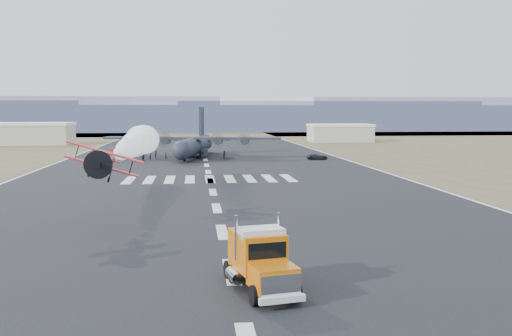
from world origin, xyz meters
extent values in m
plane|color=black|center=(0.00, 0.00, 0.00)|extent=(500.00, 500.00, 0.00)
cube|color=brown|center=(0.00, 230.00, 0.00)|extent=(500.00, 80.00, 0.00)
cube|color=#8690AA|center=(-65.00, 260.00, 8.50)|extent=(150.00, 50.00, 17.00)
cube|color=#8690AA|center=(0.00, 260.00, 6.50)|extent=(150.00, 50.00, 13.00)
cube|color=#8690AA|center=(65.00, 260.00, 7.50)|extent=(150.00, 50.00, 15.00)
cube|color=#8690AA|center=(130.00, 260.00, 8.50)|extent=(150.00, 50.00, 17.00)
cube|color=#A6A394|center=(-52.00, 145.00, 3.00)|extent=(24.00, 14.00, 6.00)
cube|color=white|center=(-52.00, 145.00, 6.30)|extent=(24.50, 14.50, 0.80)
cube|color=#A6A394|center=(46.00, 150.00, 2.60)|extent=(20.00, 12.00, 5.20)
cube|color=white|center=(46.00, 150.00, 5.50)|extent=(20.50, 12.50, 0.80)
cube|color=black|center=(1.24, -3.01, 0.55)|extent=(2.47, 6.91, 0.25)
cube|color=orange|center=(1.86, -5.96, 1.36)|extent=(2.75, 2.83, 1.31)
cube|color=silver|center=(2.11, -7.19, 1.26)|extent=(2.19, 0.60, 1.10)
cube|color=white|center=(2.15, -7.39, 0.55)|extent=(2.52, 0.81, 0.35)
cube|color=orange|center=(1.49, -4.19, 2.21)|extent=(2.83, 2.28, 2.21)
cube|color=black|center=(1.66, -5.03, 2.56)|extent=(2.19, 0.57, 0.90)
cube|color=white|center=(1.43, -3.90, 3.36)|extent=(2.79, 2.09, 0.50)
cube|color=orange|center=(1.12, -2.42, 1.91)|extent=(2.87, 2.48, 2.61)
cylinder|color=black|center=(0.81, -6.59, 0.55)|extent=(0.62, 1.16, 1.10)
cylinder|color=black|center=(3.07, -6.12, 0.55)|extent=(0.62, 1.16, 1.10)
cylinder|color=black|center=(-0.05, -2.46, 0.55)|extent=(0.62, 1.16, 1.10)
cylinder|color=black|center=(2.21, -1.99, 0.55)|extent=(0.62, 1.16, 1.10)
cylinder|color=black|center=(-0.26, -1.48, 0.55)|extent=(0.62, 1.16, 1.10)
cylinder|color=black|center=(2.00, -1.01, 0.55)|extent=(0.62, 1.16, 1.10)
cylinder|color=#B60C34|center=(-10.19, 15.68, 5.77)|extent=(1.06, 5.49, 0.99)
sphere|color=black|center=(-10.19, 15.90, 6.16)|extent=(0.77, 0.77, 0.77)
cylinder|color=black|center=(-10.23, 13.05, 5.77)|extent=(1.10, 0.67, 1.10)
cylinder|color=black|center=(-10.23, 12.67, 5.77)|extent=(2.41, 0.07, 2.41)
cube|color=#B60C34|center=(-10.20, 15.24, 5.39)|extent=(6.35, 1.19, 1.95)
cube|color=#B60C34|center=(-10.20, 14.92, 6.70)|extent=(6.56, 1.19, 2.01)
cube|color=#B60C34|center=(-10.16, 18.20, 6.32)|extent=(0.12, 0.99, 1.10)
cube|color=#B60C34|center=(-10.16, 18.20, 5.77)|extent=(2.20, 0.80, 0.09)
cylinder|color=black|center=(-11.08, 14.82, 4.46)|extent=(0.14, 0.48, 0.48)
cylinder|color=black|center=(-9.33, 14.79, 4.46)|extent=(0.14, 0.48, 0.48)
sphere|color=white|center=(-10.15, 18.42, 5.77)|extent=(0.77, 0.77, 0.77)
sphere|color=white|center=(-10.11, 21.05, 5.81)|extent=(1.06, 1.06, 1.06)
sphere|color=white|center=(-10.08, 23.68, 5.84)|extent=(1.35, 1.35, 1.35)
sphere|color=white|center=(-10.04, 26.30, 5.87)|extent=(1.64, 1.64, 1.64)
sphere|color=white|center=(-10.00, 28.93, 5.90)|extent=(1.93, 1.93, 1.93)
sphere|color=white|center=(-9.97, 31.56, 5.94)|extent=(2.23, 2.23, 2.23)
sphere|color=white|center=(-9.93, 34.19, 5.97)|extent=(2.52, 2.52, 2.52)
sphere|color=white|center=(-9.89, 36.82, 6.00)|extent=(2.81, 2.81, 2.81)
sphere|color=white|center=(-9.85, 39.44, 6.04)|extent=(3.10, 3.10, 3.10)
sphere|color=white|center=(-9.82, 42.07, 6.07)|extent=(3.39, 3.39, 3.39)
sphere|color=white|center=(-9.78, 44.70, 6.10)|extent=(3.69, 3.69, 3.69)
sphere|color=white|center=(-9.74, 47.33, 6.13)|extent=(3.98, 3.98, 3.98)
sphere|color=white|center=(-9.70, 49.95, 6.17)|extent=(4.27, 4.27, 4.27)
cylinder|color=#202430|center=(-2.50, 90.51, 2.51)|extent=(8.42, 27.25, 3.86)
sphere|color=#202430|center=(-4.81, 77.22, 2.51)|extent=(3.86, 3.86, 3.86)
cone|color=#202430|center=(-0.18, 103.81, 2.51)|extent=(4.79, 6.36, 3.86)
cube|color=#202430|center=(-2.66, 89.56, 4.34)|extent=(38.68, 10.59, 0.48)
cylinder|color=#202430|center=(-14.14, 91.07, 3.86)|extent=(2.34, 3.91, 1.74)
cylinder|color=#3F3F44|center=(-14.47, 89.17, 3.86)|extent=(3.24, 0.61, 3.28)
cylinder|color=#202430|center=(-8.44, 90.08, 3.86)|extent=(2.34, 3.91, 1.74)
cylinder|color=#3F3F44|center=(-8.77, 88.18, 3.86)|extent=(3.24, 0.61, 3.28)
cylinder|color=#202430|center=(2.95, 88.10, 3.86)|extent=(2.34, 3.91, 1.74)
cylinder|color=#3F3F44|center=(2.62, 86.20, 3.86)|extent=(3.24, 0.61, 3.28)
cylinder|color=#202430|center=(8.65, 87.11, 3.86)|extent=(2.34, 3.91, 1.74)
cylinder|color=#3F3F44|center=(8.32, 85.21, 3.86)|extent=(3.24, 0.61, 3.28)
cube|color=#202430|center=(-0.51, 101.91, 7.33)|extent=(1.31, 4.37, 7.71)
cube|color=#202430|center=(-0.43, 102.39, 3.28)|extent=(13.79, 5.16, 0.34)
cube|color=#202430|center=(-4.42, 91.83, 1.06)|extent=(2.13, 5.90, 1.54)
cylinder|color=black|center=(-4.42, 91.83, 0.53)|extent=(0.66, 1.13, 1.06)
cube|color=#202430|center=(-0.24, 91.10, 1.06)|extent=(2.13, 5.90, 1.54)
cylinder|color=black|center=(-0.24, 91.10, 0.53)|extent=(0.66, 1.13, 1.06)
cylinder|color=black|center=(-4.31, 80.07, 0.43)|extent=(0.53, 0.92, 0.87)
imported|color=black|center=(23.49, 82.07, 0.62)|extent=(4.52, 2.18, 1.24)
imported|color=black|center=(-8.30, 85.17, 0.78)|extent=(0.65, 0.70, 1.56)
imported|color=black|center=(-10.49, 88.32, 0.86)|extent=(0.62, 0.89, 1.71)
imported|color=black|center=(-3.02, 84.46, 0.85)|extent=(1.20, 0.80, 1.71)
imported|color=black|center=(-0.99, 86.42, 0.87)|extent=(0.93, 1.14, 1.73)
imported|color=black|center=(-0.60, 84.99, 0.87)|extent=(0.97, 0.96, 1.73)
imported|color=black|center=(-12.75, 81.74, 0.93)|extent=(1.64, 1.60, 1.86)
imported|color=black|center=(-11.52, 85.33, 0.79)|extent=(0.59, 0.66, 1.57)
imported|color=black|center=(4.05, 84.80, 0.92)|extent=(0.76, 1.00, 1.84)
camera|label=1|loc=(-2.27, -35.65, 10.26)|focal=40.00mm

